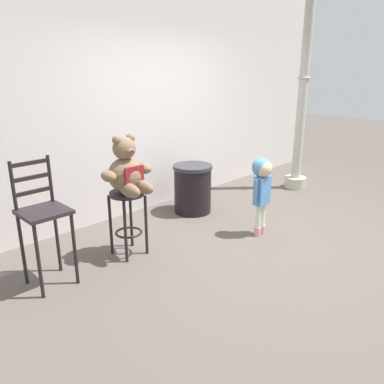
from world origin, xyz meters
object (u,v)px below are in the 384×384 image
at_px(lamppost, 301,113).
at_px(bar_chair_empty, 43,217).
at_px(child_walking, 262,180).
at_px(bar_stool_with_teddy, 128,211).
at_px(teddy_bear, 127,172).
at_px(trash_bin, 193,188).

xyz_separation_m(lamppost, bar_chair_empty, (-4.33, 0.05, -0.58)).
bearing_deg(child_walking, bar_chair_empty, -41.77).
xyz_separation_m(bar_stool_with_teddy, bar_chair_empty, (-0.89, 0.05, 0.16)).
bearing_deg(teddy_bear, child_walking, -25.59).
distance_m(bar_stool_with_teddy, bar_chair_empty, 0.90).
height_order(teddy_bear, child_walking, teddy_bear).
relative_size(trash_bin, lamppost, 0.22).
height_order(trash_bin, lamppost, lamppost).
distance_m(trash_bin, bar_chair_empty, 2.34).
height_order(bar_stool_with_teddy, child_walking, child_walking).
xyz_separation_m(child_walking, trash_bin, (-0.02, 1.13, -0.35)).
xyz_separation_m(trash_bin, lamppost, (2.04, -0.42, 0.91)).
height_order(child_walking, lamppost, lamppost).
xyz_separation_m(teddy_bear, bar_chair_empty, (-0.89, 0.08, -0.27)).
bearing_deg(bar_stool_with_teddy, lamppost, -0.06).
xyz_separation_m(teddy_bear, child_walking, (1.42, -0.68, -0.24)).
relative_size(bar_stool_with_teddy, lamppost, 0.23).
xyz_separation_m(bar_stool_with_teddy, teddy_bear, (0.00, -0.03, 0.43)).
xyz_separation_m(trash_bin, bar_chair_empty, (-2.29, -0.37, 0.33)).
height_order(lamppost, bar_chair_empty, lamppost).
bearing_deg(trash_bin, bar_chair_empty, -170.84).
xyz_separation_m(child_walking, bar_chair_empty, (-2.31, 0.76, -0.03)).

